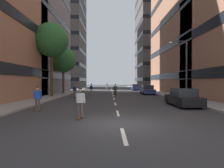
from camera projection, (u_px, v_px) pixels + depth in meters
name	position (u px, v px, depth m)	size (l,w,h in m)	color
ground_plane	(112.00, 92.00, 36.92)	(167.59, 167.59, 0.00)	#333335
sidewalk_left	(75.00, 91.00, 40.30)	(2.79, 76.81, 0.14)	gray
sidewalk_right	(149.00, 91.00, 40.53)	(2.79, 76.81, 0.14)	gray
lane_markings	(112.00, 92.00, 36.99)	(0.16, 62.20, 0.01)	silver
building_left_mid	(20.00, 8.00, 33.20)	(14.52, 18.20, 30.92)	slate
building_left_far	(63.00, 33.00, 63.50)	(14.52, 17.41, 37.66)	#4C4744
building_right_far	(159.00, 40.00, 64.01)	(14.52, 17.42, 33.49)	#4C4744
parked_car_near	(183.00, 98.00, 15.42)	(1.82, 4.40, 1.52)	black
parked_car_mid	(147.00, 90.00, 29.91)	(1.82, 4.40, 1.52)	navy
parked_car_far	(136.00, 87.00, 43.36)	(1.82, 4.40, 1.52)	navy
street_tree_near	(51.00, 40.00, 24.26)	(4.50, 4.50, 9.76)	#4C3823
street_tree_mid	(63.00, 60.00, 30.43)	(4.28, 4.28, 7.75)	#4C3823
streetlamp_right	(183.00, 63.00, 20.15)	(2.13, 0.30, 6.50)	#3F3F44
skater_0	(75.00, 90.00, 23.36)	(0.56, 0.92, 1.78)	brown
skater_1	(91.00, 88.00, 28.93)	(0.57, 0.92, 1.78)	brown
skater_2	(115.00, 89.00, 26.96)	(0.56, 0.92, 1.78)	brown
skater_3	(107.00, 86.00, 46.51)	(0.55, 0.92, 1.78)	brown
skater_4	(38.00, 97.00, 12.62)	(0.57, 0.92, 1.78)	brown
skater_5	(80.00, 101.00, 10.22)	(0.56, 0.92, 1.78)	brown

